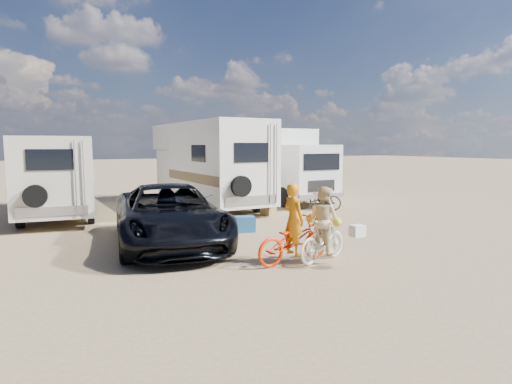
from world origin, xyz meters
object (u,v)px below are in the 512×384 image
dark_suv (169,215)px  bike_man (293,240)px  cooler (245,224)px  rv_main (208,165)px  crate (268,211)px  bike_parked (319,198)px  rider_man (294,228)px  box_truck (283,165)px  rider_woman (323,228)px  bike_woman (323,240)px  rv_left (59,177)px

dark_suv → bike_man: (1.90, -2.96, -0.27)m
dark_suv → bike_man: size_ratio=2.92×
dark_suv → cooler: bearing=21.4°
rv_main → crate: size_ratio=17.53×
rv_main → dark_suv: rv_main is taller
rv_main → bike_parked: 4.71m
rv_main → cooler: 5.60m
dark_suv → cooler: dark_suv is taller
dark_suv → rider_man: rider_man is taller
box_truck → cooler: size_ratio=10.52×
rider_man → rider_woman: (0.65, -0.18, -0.04)m
dark_suv → rider_man: 3.52m
crate → bike_woman: bearing=-107.8°
box_truck → bike_woman: 10.37m
bike_man → rider_man: 0.28m
rv_main → rider_man: bearing=-101.0°
rv_left → box_truck: 9.31m
rv_left → cooler: 7.27m
box_truck → bike_man: bearing=-119.3°
rv_left → bike_parked: rv_left is taller
crate → cooler: bearing=-131.9°
rv_main → box_truck: size_ratio=1.25×
cooler → bike_man: bearing=-85.2°
dark_suv → rider_woman: (2.55, -3.14, -0.03)m
rv_left → cooler: (4.70, -5.43, -1.18)m
rider_woman → cooler: size_ratio=2.59×
rider_man → bike_parked: size_ratio=0.89×
rider_woman → cooler: bearing=-16.5°
rider_woman → dark_suv: bearing=20.5°
rider_man → crate: 6.38m
rider_woman → box_truck: bearing=-44.3°
rv_left → bike_woman: bearing=-55.8°
rv_main → rider_man: size_ratio=4.81×
bike_man → rider_man: size_ratio=1.21×
cooler → rv_left: bearing=144.1°
bike_man → rider_woman: 0.72m
rv_left → rider_man: (4.18, -8.94, -0.62)m
bike_parked → rv_left: bearing=115.2°
bike_parked → cooler: bike_parked is taller
rv_left → bike_man: size_ratio=3.28×
rv_left → crate: 7.54m
box_truck → bike_woman: (-4.48, -9.28, -1.15)m
rv_left → bike_woman: rv_left is taller
box_truck → crate: bearing=-127.7°
rv_main → dark_suv: bearing=-121.3°
bike_man → rider_man: (0.00, 0.00, 0.28)m
rv_left → dark_suv: bearing=-62.8°
dark_suv → bike_parked: 7.50m
bike_man → bike_parked: bike_man is taller
cooler → crate: cooler is taller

